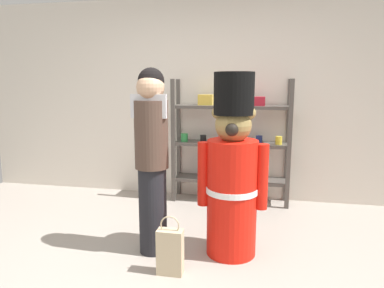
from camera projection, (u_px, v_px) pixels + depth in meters
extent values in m
plane|color=#9E9389|center=(165.00, 281.00, 2.72)|extent=(6.40, 6.40, 0.00)
cube|color=silver|center=(208.00, 100.00, 4.62)|extent=(6.40, 0.12, 2.60)
cube|color=#4C4742|center=(173.00, 142.00, 4.42)|extent=(0.05, 0.05, 1.57)
cube|color=#4C4742|center=(289.00, 145.00, 4.15)|extent=(0.05, 0.05, 1.57)
cube|color=#4C4742|center=(179.00, 138.00, 4.71)|extent=(0.05, 0.05, 1.57)
cube|color=#4C4742|center=(287.00, 141.00, 4.44)|extent=(0.05, 0.05, 1.57)
cube|color=#4C4742|center=(230.00, 180.00, 4.52)|extent=(1.43, 0.30, 0.04)
cube|color=#4C4742|center=(230.00, 144.00, 4.44)|extent=(1.43, 0.30, 0.04)
cube|color=#4C4742|center=(231.00, 107.00, 4.36)|extent=(1.43, 0.30, 0.04)
cylinder|color=green|center=(184.00, 137.00, 4.51)|extent=(0.09, 0.09, 0.10)
cylinder|color=black|center=(203.00, 138.00, 4.52)|extent=(0.08, 0.08, 0.08)
cylinder|color=red|center=(221.00, 139.00, 4.47)|extent=(0.08, 0.08, 0.08)
cylinder|color=pink|center=(240.00, 140.00, 4.37)|extent=(0.07, 0.07, 0.09)
cylinder|color=navy|center=(259.00, 139.00, 4.36)|extent=(0.08, 0.08, 0.10)
cylinder|color=yellow|center=(279.00, 140.00, 4.28)|extent=(0.08, 0.08, 0.10)
cylinder|color=navy|center=(202.00, 169.00, 4.54)|extent=(0.08, 0.08, 0.23)
cylinder|color=#B27226|center=(258.00, 173.00, 4.41)|extent=(0.06, 0.06, 0.18)
cube|color=gold|center=(206.00, 100.00, 4.40)|extent=(0.18, 0.14, 0.13)
cube|color=#B21E2D|center=(257.00, 101.00, 4.28)|extent=(0.19, 0.15, 0.11)
cylinder|color=red|center=(232.00, 198.00, 3.08)|extent=(0.44, 0.44, 1.04)
cylinder|color=white|center=(232.00, 189.00, 3.06)|extent=(0.46, 0.46, 0.05)
sphere|color=olive|center=(233.00, 125.00, 2.96)|extent=(0.31, 0.31, 0.31)
sphere|color=olive|center=(218.00, 113.00, 2.97)|extent=(0.11, 0.11, 0.11)
sphere|color=olive|center=(249.00, 113.00, 2.92)|extent=(0.11, 0.11, 0.11)
cylinder|color=black|center=(234.00, 93.00, 2.92)|extent=(0.34, 0.34, 0.36)
cylinder|color=red|center=(204.00, 174.00, 3.09)|extent=(0.11, 0.11, 0.57)
cylinder|color=red|center=(262.00, 177.00, 2.99)|extent=(0.11, 0.11, 0.57)
sphere|color=black|center=(232.00, 130.00, 2.83)|extent=(0.11, 0.11, 0.11)
cylinder|color=black|center=(153.00, 210.00, 3.13)|extent=(0.25, 0.25, 0.79)
cylinder|color=#4C382D|center=(151.00, 135.00, 3.01)|extent=(0.29, 0.29, 0.59)
sphere|color=tan|center=(150.00, 87.00, 2.94)|extent=(0.24, 0.24, 0.24)
cube|color=silver|center=(149.00, 106.00, 2.91)|extent=(0.31, 0.04, 0.20)
sphere|color=black|center=(151.00, 81.00, 2.95)|extent=(0.23, 0.23, 0.23)
cube|color=#C1AD89|center=(170.00, 252.00, 2.79)|extent=(0.21, 0.11, 0.37)
torus|color=#C1AD89|center=(170.00, 225.00, 2.75)|extent=(0.16, 0.01, 0.16)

